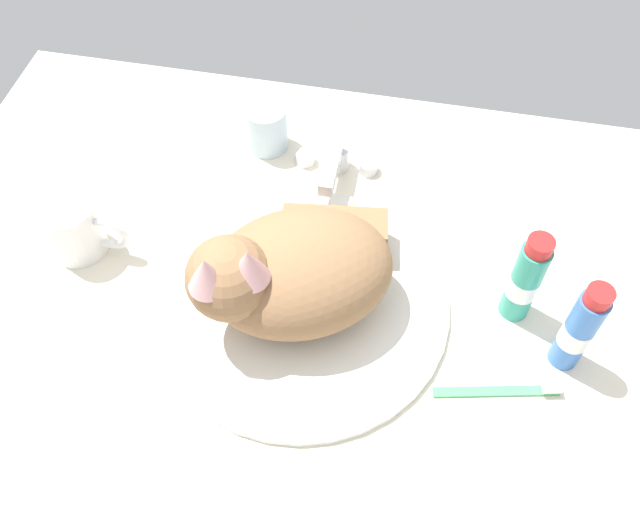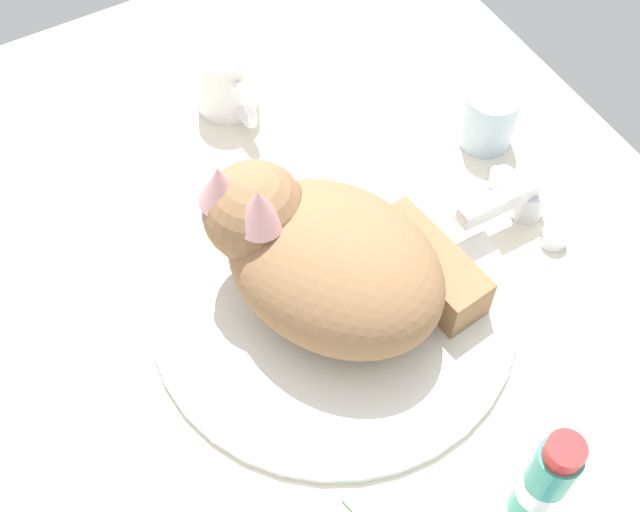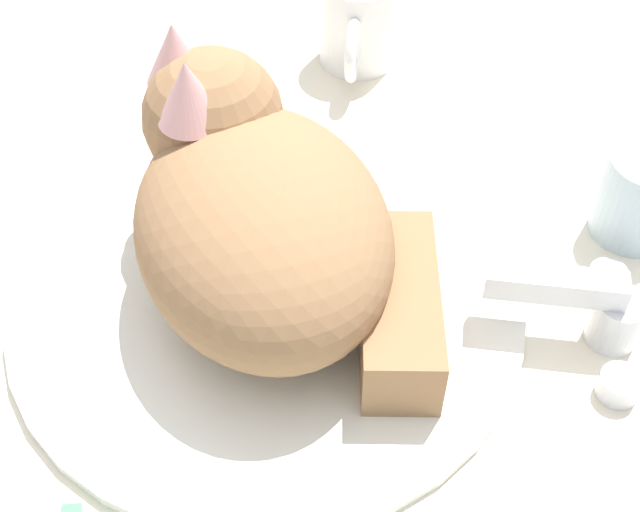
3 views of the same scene
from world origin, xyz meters
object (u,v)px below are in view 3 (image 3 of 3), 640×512
at_px(faucet, 596,311).
at_px(rinse_cup, 640,197).
at_px(coffee_mug, 358,23).
at_px(cat, 261,211).

height_order(faucet, rinse_cup, rinse_cup).
height_order(faucet, coffee_mug, coffee_mug).
bearing_deg(coffee_mug, rinse_cup, 50.10).
xyz_separation_m(cat, coffee_mug, (-0.29, 0.04, -0.04)).
height_order(faucet, cat, cat).
xyz_separation_m(cat, rinse_cup, (-0.10, 0.27, -0.04)).
height_order(cat, coffee_mug, cat).
relative_size(faucet, coffee_mug, 1.07).
xyz_separation_m(coffee_mug, rinse_cup, (0.20, 0.24, -0.01)).
bearing_deg(cat, rinse_cup, 109.49).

